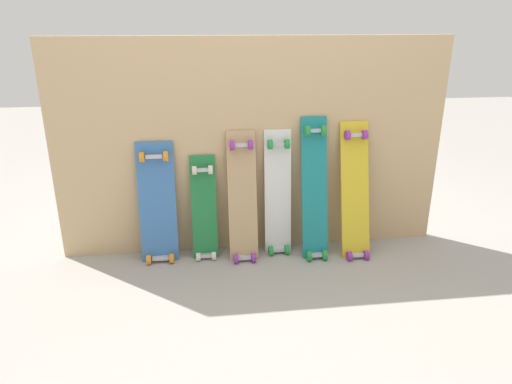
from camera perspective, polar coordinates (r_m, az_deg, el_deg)
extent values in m
plane|color=#9E9991|center=(3.23, -0.16, -7.03)|extent=(12.00, 12.00, 0.00)
cube|color=tan|center=(3.04, -0.33, 5.38)|extent=(2.55, 0.04, 1.40)
cube|color=#386BAD|center=(3.05, -11.97, -1.87)|extent=(0.24, 0.15, 0.84)
cube|color=#B7B7BF|center=(3.12, -11.63, -7.96)|extent=(0.11, 0.04, 0.03)
cube|color=#B7B7BF|center=(2.97, -12.39, 4.30)|extent=(0.11, 0.04, 0.03)
cylinder|color=orange|center=(3.11, -13.00, -8.10)|extent=(0.03, 0.06, 0.06)
cylinder|color=orange|center=(3.10, -10.30, -8.02)|extent=(0.03, 0.06, 0.06)
cylinder|color=orange|center=(2.96, -13.83, 4.18)|extent=(0.03, 0.06, 0.06)
cylinder|color=orange|center=(2.95, -11.01, 4.33)|extent=(0.03, 0.06, 0.06)
cube|color=#1E7238|center=(3.06, -6.38, -2.53)|extent=(0.16, 0.15, 0.74)
cube|color=#B7B7BF|center=(3.11, -6.15, -7.78)|extent=(0.07, 0.04, 0.03)
cube|color=#B7B7BF|center=(2.99, -6.60, 2.73)|extent=(0.07, 0.04, 0.03)
cylinder|color=beige|center=(3.10, -7.09, -7.92)|extent=(0.03, 0.06, 0.06)
cylinder|color=beige|center=(3.10, -5.19, -7.84)|extent=(0.03, 0.06, 0.06)
cylinder|color=beige|center=(2.97, -7.58, 2.64)|extent=(0.03, 0.06, 0.06)
cylinder|color=beige|center=(2.97, -5.62, 2.73)|extent=(0.03, 0.06, 0.06)
cube|color=tan|center=(3.01, -1.67, -1.19)|extent=(0.19, 0.21, 0.90)
cube|color=#B7B7BF|center=(3.07, -1.41, -8.05)|extent=(0.08, 0.04, 0.03)
cube|color=#B7B7BF|center=(2.95, -1.84, 5.78)|extent=(0.08, 0.04, 0.03)
cylinder|color=purple|center=(3.05, -2.47, -8.19)|extent=(0.03, 0.06, 0.06)
cylinder|color=purple|center=(3.06, -0.28, -8.07)|extent=(0.03, 0.06, 0.06)
cylinder|color=purple|center=(2.93, -2.94, 5.73)|extent=(0.03, 0.06, 0.06)
cylinder|color=purple|center=(2.94, -0.68, 5.81)|extent=(0.03, 0.06, 0.06)
cube|color=silver|center=(3.08, 2.68, -0.64)|extent=(0.18, 0.12, 0.89)
cube|color=#B7B7BF|center=(3.17, 2.79, -7.06)|extent=(0.08, 0.04, 0.03)
cube|color=#B7B7BF|center=(2.99, 2.74, 5.92)|extent=(0.08, 0.04, 0.03)
cylinder|color=#268C3F|center=(3.14, 1.85, -7.23)|extent=(0.03, 0.06, 0.06)
cylinder|color=#268C3F|center=(3.16, 3.83, -7.10)|extent=(0.03, 0.06, 0.06)
cylinder|color=#268C3F|center=(2.97, 1.75, 5.85)|extent=(0.03, 0.06, 0.06)
cylinder|color=#268C3F|center=(2.98, 3.84, 5.90)|extent=(0.03, 0.06, 0.06)
cube|color=#197A7F|center=(3.06, 7.19, -0.17)|extent=(0.17, 0.24, 0.97)
cube|color=#B7B7BF|center=(3.12, 7.40, -7.67)|extent=(0.08, 0.04, 0.03)
cube|color=#B7B7BF|center=(3.01, 7.22, 7.48)|extent=(0.08, 0.04, 0.03)
cylinder|color=#268C3F|center=(3.09, 6.53, -7.82)|extent=(0.03, 0.07, 0.07)
cylinder|color=#268C3F|center=(3.12, 8.42, -7.67)|extent=(0.03, 0.07, 0.07)
cylinder|color=#268C3F|center=(2.98, 6.32, 7.46)|extent=(0.03, 0.07, 0.07)
cylinder|color=#268C3F|center=(3.01, 8.27, 7.49)|extent=(0.03, 0.07, 0.07)
cube|color=gold|center=(3.13, 12.04, -0.41)|extent=(0.19, 0.27, 0.94)
cube|color=#B7B7BF|center=(3.17, 12.30, -7.57)|extent=(0.08, 0.04, 0.03)
cube|color=#B7B7BF|center=(3.09, 12.09, 6.85)|extent=(0.08, 0.04, 0.03)
cylinder|color=purple|center=(3.14, 11.40, -7.72)|extent=(0.03, 0.06, 0.06)
cylinder|color=purple|center=(3.18, 13.39, -7.54)|extent=(0.03, 0.06, 0.06)
cylinder|color=purple|center=(3.06, 11.17, 6.86)|extent=(0.03, 0.06, 0.06)
cylinder|color=purple|center=(3.10, 13.21, 6.87)|extent=(0.03, 0.06, 0.06)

